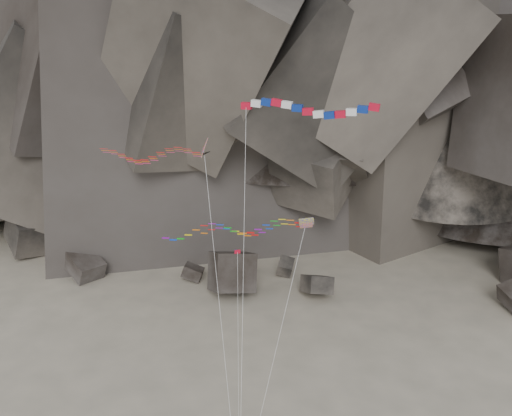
# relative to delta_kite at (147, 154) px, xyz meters

# --- Properties ---
(boulder_field) EXTENTS (89.06, 19.77, 8.73)m
(boulder_field) POSITION_rel_delta_kite_xyz_m (4.43, 33.90, -24.49)
(boulder_field) COLOR #47423F
(boulder_field) RESTS_ON ground
(delta_kite) EXTENTS (13.76, 11.32, 26.94)m
(delta_kite) POSITION_rel_delta_kite_xyz_m (0.00, 0.00, 0.00)
(delta_kite) COLOR red
(delta_kite) RESTS_ON ground
(banner_kite) EXTENTS (10.74, 10.98, 30.04)m
(banner_kite) POSITION_rel_delta_kite_xyz_m (13.29, -1.01, 4.01)
(banner_kite) COLOR red
(banner_kite) RESTS_ON ground
(parafoil_kite) EXTENTS (13.25, 10.46, 20.34)m
(parafoil_kite) POSITION_rel_delta_kite_xyz_m (6.99, -0.63, -6.13)
(parafoil_kite) COLOR #D8DC0C
(parafoil_kite) RESTS_ON ground
(pennant_kite) EXTENTS (1.80, 10.02, 17.26)m
(pennant_kite) POSITION_rel_delta_kite_xyz_m (8.02, -3.04, -12.23)
(pennant_kite) COLOR red
(pennant_kite) RESTS_ON ground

